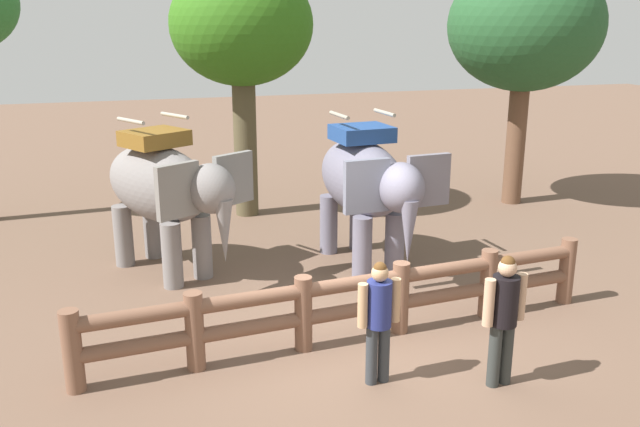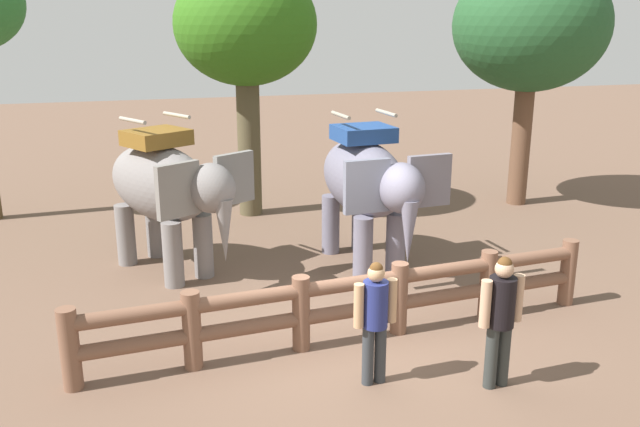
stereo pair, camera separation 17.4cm
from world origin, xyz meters
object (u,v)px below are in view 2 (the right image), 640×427
object	(u,v)px
log_fence	(351,301)
tree_far_left	(246,29)
elephant_near_left	(167,188)
tourist_woman_in_black	(501,313)
tree_back_center	(531,27)
tourist_man_in_blue	(375,314)
elephant_center	(367,183)

from	to	relation	value
log_fence	tree_far_left	xyz separation A→B (m)	(-0.23, 6.63, 3.50)
elephant_near_left	tourist_woman_in_black	size ratio (longest dim) A/B	1.91
tree_far_left	tree_back_center	size ratio (longest dim) A/B	0.97
tourist_woman_in_black	tourist_man_in_blue	bearing A→B (deg)	161.38
elephant_center	tourist_man_in_blue	size ratio (longest dim) A/B	2.05
elephant_near_left	tree_far_left	world-z (taller)	tree_far_left
tree_back_center	elephant_near_left	bearing A→B (deg)	-163.52
tree_far_left	elephant_near_left	bearing A→B (deg)	-121.21
elephant_near_left	tourist_man_in_blue	bearing A→B (deg)	-64.31
log_fence	elephant_center	xyz separation A→B (m)	(1.16, 2.66, 0.95)
tourist_woman_in_black	elephant_center	bearing A→B (deg)	92.27
log_fence	tourist_woman_in_black	distance (m)	2.13
log_fence	elephant_center	world-z (taller)	elephant_center
elephant_center	tree_far_left	world-z (taller)	tree_far_left
elephant_near_left	tree_far_left	size ratio (longest dim) A/B	0.58
elephant_near_left	tourist_man_in_blue	size ratio (longest dim) A/B	2.02
tourist_woman_in_black	tourist_man_in_blue	xyz separation A→B (m)	(-1.41, 0.48, -0.06)
tourist_man_in_blue	tree_back_center	xyz separation A→B (m)	(6.20, 6.94, 3.20)
tourist_woman_in_black	tree_far_left	distance (m)	8.96
log_fence	tourist_woman_in_black	size ratio (longest dim) A/B	4.50
tourist_woman_in_black	tourist_man_in_blue	distance (m)	1.49
tourist_man_in_blue	elephant_center	bearing A→B (deg)	71.94
elephant_center	tree_far_left	size ratio (longest dim) A/B	0.59
tree_far_left	log_fence	bearing A→B (deg)	-88.05
elephant_near_left	tourist_woman_in_black	distance (m)	6.12
tourist_man_in_blue	elephant_near_left	bearing A→B (deg)	115.69
log_fence	tourist_man_in_blue	world-z (taller)	tourist_man_in_blue
tourist_man_in_blue	tree_back_center	size ratio (longest dim) A/B	0.28
tree_far_left	tourist_man_in_blue	bearing A→B (deg)	-88.94
elephant_center	tourist_woman_in_black	bearing A→B (deg)	-87.73
tourist_woman_in_black	tourist_man_in_blue	world-z (taller)	tourist_woman_in_black
elephant_near_left	elephant_center	xyz separation A→B (m)	(3.39, -0.66, 0.01)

